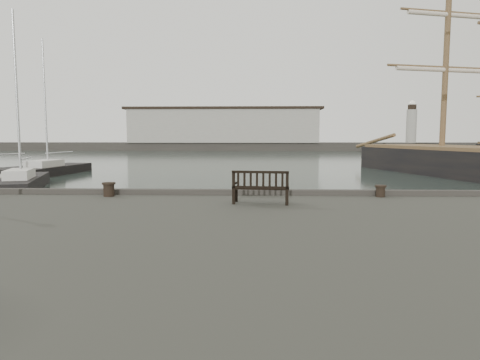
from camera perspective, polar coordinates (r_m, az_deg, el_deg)
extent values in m
plane|color=black|center=(14.96, 3.10, -7.84)|extent=(400.00, 400.00, 0.00)
cube|color=#383530|center=(106.56, 2.12, 4.48)|extent=(140.00, 8.00, 2.00)
cube|color=#9B9A90|center=(106.83, -2.20, 7.17)|extent=(46.00, 9.00, 8.00)
cube|color=black|center=(107.02, -2.20, 9.47)|extent=(48.00, 9.50, 0.60)
cylinder|color=#9B9A90|center=(113.23, 21.88, 6.68)|extent=(2.40, 2.40, 8.00)
sphere|color=silver|center=(113.48, 21.99, 9.41)|extent=(1.61, 1.61, 1.61)
cube|color=black|center=(12.61, 2.80, -1.10)|extent=(1.71, 0.75, 0.04)
cube|color=black|center=(12.34, 2.70, -0.09)|extent=(1.65, 0.24, 0.50)
cube|color=black|center=(12.64, 2.80, -2.12)|extent=(1.60, 0.65, 0.46)
cylinder|color=black|center=(14.76, -17.09, -1.21)|extent=(0.56, 0.56, 0.46)
cylinder|color=black|center=(14.73, 18.22, -1.41)|extent=(0.46, 0.46, 0.39)
cube|color=black|center=(32.21, -26.95, -0.91)|extent=(4.90, 9.20, 1.40)
cube|color=beige|center=(32.12, -27.03, 0.86)|extent=(2.35, 3.43, 0.60)
cylinder|color=#B2B5B7|center=(32.13, -27.46, 9.93)|extent=(0.16, 0.16, 10.78)
cube|color=black|center=(43.28, -23.83, 0.80)|extent=(3.78, 10.44, 1.40)
cube|color=beige|center=(43.21, -23.88, 2.12)|extent=(2.16, 3.74, 0.60)
cylinder|color=#B2B5B7|center=(43.24, -24.18, 9.24)|extent=(0.16, 0.16, 11.35)
cylinder|color=brown|center=(47.21, 25.93, 17.39)|extent=(0.54, 0.54, 22.22)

